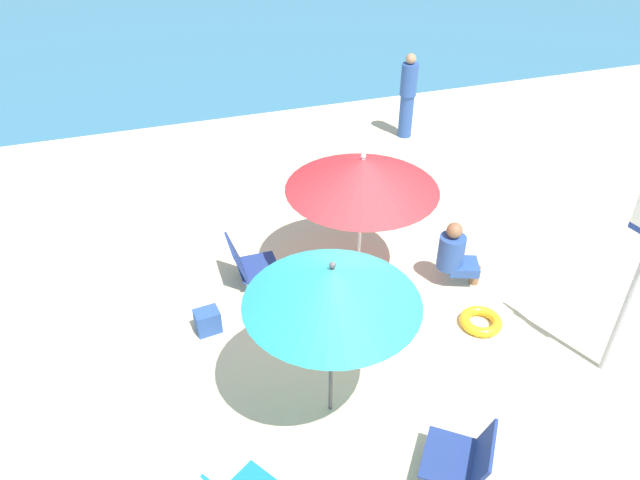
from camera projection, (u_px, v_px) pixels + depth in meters
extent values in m
plane|color=beige|center=(362.00, 342.00, 6.65)|extent=(40.00, 40.00, 0.00)
cube|color=teal|center=(186.00, 15.00, 17.99)|extent=(40.00, 16.00, 0.01)
cylinder|color=silver|center=(360.00, 223.00, 7.09)|extent=(0.04, 0.04, 1.72)
cone|color=red|center=(363.00, 174.00, 6.70)|extent=(1.79, 1.79, 0.39)
sphere|color=silver|center=(364.00, 156.00, 6.57)|extent=(0.06, 0.06, 0.06)
cylinder|color=#4C4C51|center=(331.00, 345.00, 5.39)|extent=(0.04, 0.04, 1.78)
cone|color=teal|center=(332.00, 286.00, 4.98)|extent=(1.57, 1.57, 0.38)
sphere|color=#4C4C51|center=(333.00, 265.00, 4.85)|extent=(0.06, 0.06, 0.06)
cylinder|color=silver|center=(252.00, 475.00, 5.18)|extent=(0.02, 0.02, 0.20)
cube|color=navy|center=(451.00, 459.00, 5.19)|extent=(0.72, 0.73, 0.03)
cube|color=navy|center=(484.00, 455.00, 5.02)|extent=(0.45, 0.52, 0.35)
cylinder|color=silver|center=(432.00, 440.00, 5.48)|extent=(0.02, 0.02, 0.19)
cylinder|color=silver|center=(474.00, 452.00, 5.38)|extent=(0.02, 0.02, 0.19)
cube|color=navy|center=(258.00, 267.00, 7.45)|extent=(0.50, 0.54, 0.03)
cube|color=navy|center=(236.00, 257.00, 7.25)|extent=(0.17, 0.54, 0.44)
cylinder|color=silver|center=(270.00, 261.00, 7.73)|extent=(0.02, 0.02, 0.18)
cylinder|color=silver|center=(279.00, 281.00, 7.40)|extent=(0.02, 0.02, 0.18)
cylinder|color=silver|center=(240.00, 267.00, 7.63)|extent=(0.02, 0.02, 0.18)
cylinder|color=silver|center=(247.00, 287.00, 7.29)|extent=(0.02, 0.02, 0.18)
cylinder|color=#2D519E|center=(406.00, 116.00, 10.82)|extent=(0.25, 0.25, 0.79)
cylinder|color=#2D519E|center=(409.00, 80.00, 10.42)|extent=(0.29, 0.29, 0.57)
sphere|color=tan|center=(411.00, 59.00, 10.21)|extent=(0.18, 0.18, 0.18)
cube|color=#2D519E|center=(463.00, 266.00, 7.37)|extent=(0.45, 0.43, 0.12)
cylinder|color=#896042|center=(475.00, 275.00, 7.44)|extent=(0.12, 0.12, 0.26)
cylinder|color=#2D519E|center=(451.00, 252.00, 7.25)|extent=(0.33, 0.33, 0.44)
sphere|color=#896042|center=(455.00, 230.00, 7.06)|extent=(0.20, 0.20, 0.20)
cylinder|color=#ADADB2|center=(631.00, 291.00, 5.72)|extent=(0.06, 0.06, 2.14)
torus|color=yellow|center=(481.00, 321.00, 6.84)|extent=(0.49, 0.49, 0.12)
cube|color=#2D519E|center=(208.00, 321.00, 6.72)|extent=(0.30, 0.25, 0.29)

